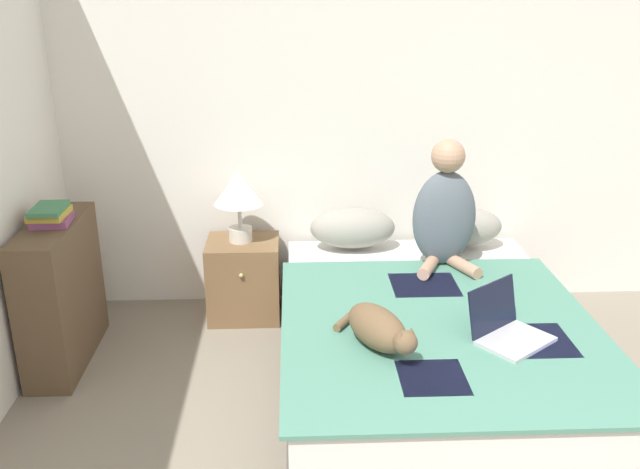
% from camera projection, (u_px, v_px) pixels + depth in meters
% --- Properties ---
extents(wall_back, '(5.22, 0.05, 2.55)m').
position_uv_depth(wall_back, '(402.00, 107.00, 4.18)').
color(wall_back, white).
rests_on(wall_back, ground_plane).
extents(bed, '(1.53, 2.05, 0.44)m').
position_uv_depth(bed, '(430.00, 346.00, 3.52)').
color(bed, '#4C4742').
rests_on(bed, ground_plane).
extents(pillow_near, '(0.53, 0.28, 0.25)m').
position_uv_depth(pillow_near, '(353.00, 228.00, 4.19)').
color(pillow_near, gray).
rests_on(pillow_near, bed).
extents(pillow_far, '(0.53, 0.28, 0.25)m').
position_uv_depth(pillow_far, '(460.00, 226.00, 4.22)').
color(pillow_far, gray).
rests_on(pillow_far, bed).
extents(person_sitting, '(0.37, 0.36, 0.74)m').
position_uv_depth(person_sitting, '(445.00, 212.00, 3.87)').
color(person_sitting, slate).
rests_on(person_sitting, bed).
extents(cat_tabby, '(0.36, 0.56, 0.19)m').
position_uv_depth(cat_tabby, '(379.00, 328.00, 3.03)').
color(cat_tabby, brown).
rests_on(cat_tabby, bed).
extents(laptop_open, '(0.43, 0.42, 0.24)m').
position_uv_depth(laptop_open, '(507.00, 328.00, 3.12)').
color(laptop_open, '#B7B7BC').
rests_on(laptop_open, bed).
extents(nightstand, '(0.44, 0.41, 0.50)m').
position_uv_depth(nightstand, '(244.00, 279.00, 4.25)').
color(nightstand, brown).
rests_on(nightstand, ground_plane).
extents(table_lamp, '(0.30, 0.30, 0.44)m').
position_uv_depth(table_lamp, '(239.00, 192.00, 4.06)').
color(table_lamp, beige).
rests_on(table_lamp, nightstand).
extents(bookshelf, '(0.25, 0.77, 0.80)m').
position_uv_depth(bookshelf, '(61.00, 293.00, 3.69)').
color(bookshelf, brown).
rests_on(bookshelf, ground_plane).
extents(book_stack_top, '(0.20, 0.24, 0.10)m').
position_uv_depth(book_stack_top, '(50.00, 215.00, 3.54)').
color(book_stack_top, '#844270').
rests_on(book_stack_top, bookshelf).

